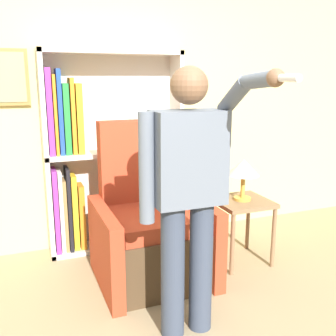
# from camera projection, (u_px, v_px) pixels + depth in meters

# --- Properties ---
(wall_back) EXTENTS (8.00, 0.11, 2.80)m
(wall_back) POSITION_uv_depth(u_px,v_px,m) (115.00, 101.00, 3.77)
(wall_back) COLOR #DBCC84
(wall_back) RESTS_ON ground_plane
(bookcase) EXTENTS (1.29, 0.28, 1.87)m
(bookcase) POSITION_uv_depth(u_px,v_px,m) (96.00, 158.00, 3.66)
(bookcase) COLOR silver
(bookcase) RESTS_ON ground_plane
(armchair) EXTENTS (0.89, 0.85, 1.28)m
(armchair) POSITION_uv_depth(u_px,v_px,m) (150.00, 231.00, 3.23)
(armchair) COLOR #4C3823
(armchair) RESTS_ON ground_plane
(person_standing) EXTENTS (0.58, 0.78, 1.69)m
(person_standing) POSITION_uv_depth(u_px,v_px,m) (188.00, 188.00, 2.36)
(person_standing) COLOR #384256
(person_standing) RESTS_ON ground_plane
(side_table) EXTENTS (0.46, 0.46, 0.58)m
(side_table) POSITION_uv_depth(u_px,v_px,m) (242.00, 210.00, 3.47)
(side_table) COLOR #846647
(side_table) RESTS_ON ground_plane
(table_lamp) EXTENTS (0.28, 0.28, 0.36)m
(table_lamp) POSITION_uv_depth(u_px,v_px,m) (244.00, 169.00, 3.38)
(table_lamp) COLOR gold
(table_lamp) RESTS_ON side_table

